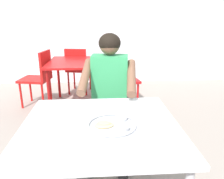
{
  "coord_description": "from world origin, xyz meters",
  "views": [
    {
      "loc": [
        -0.03,
        -1.31,
        1.38
      ],
      "look_at": [
        0.07,
        0.22,
        0.87
      ],
      "focal_mm": 35.24,
      "sensor_mm": 36.0,
      "label": 1
    }
  ],
  "objects_px": {
    "chair_foreground": "(110,104)",
    "chair_red_left": "(40,75)",
    "table_background_red": "(78,66)",
    "chair_red_far": "(78,67)",
    "thali_tray": "(113,125)",
    "diner_foreground": "(109,88)",
    "table_foreground": "(100,134)",
    "chair_red_right": "(119,77)"
  },
  "relations": [
    {
      "from": "diner_foreground",
      "to": "chair_red_right",
      "type": "height_order",
      "value": "diner_foreground"
    },
    {
      "from": "table_foreground",
      "to": "chair_red_left",
      "type": "xyz_separation_m",
      "value": [
        -0.93,
        2.12,
        -0.14
      ]
    },
    {
      "from": "chair_red_left",
      "to": "chair_red_far",
      "type": "xyz_separation_m",
      "value": [
        0.55,
        0.56,
        -0.01
      ]
    },
    {
      "from": "thali_tray",
      "to": "diner_foreground",
      "type": "height_order",
      "value": "diner_foreground"
    },
    {
      "from": "chair_red_left",
      "to": "thali_tray",
      "type": "bearing_deg",
      "value": -65.01
    },
    {
      "from": "diner_foreground",
      "to": "table_background_red",
      "type": "bearing_deg",
      "value": 106.34
    },
    {
      "from": "thali_tray",
      "to": "chair_red_far",
      "type": "xyz_separation_m",
      "value": [
        -0.45,
        2.72,
        -0.23
      ]
    },
    {
      "from": "table_background_red",
      "to": "chair_red_right",
      "type": "bearing_deg",
      "value": -3.8
    },
    {
      "from": "table_foreground",
      "to": "thali_tray",
      "type": "bearing_deg",
      "value": -25.59
    },
    {
      "from": "table_foreground",
      "to": "table_background_red",
      "type": "xyz_separation_m",
      "value": [
        -0.32,
        2.08,
        -0.0
      ]
    },
    {
      "from": "table_foreground",
      "to": "chair_red_far",
      "type": "height_order",
      "value": "chair_red_far"
    },
    {
      "from": "table_foreground",
      "to": "chair_red_left",
      "type": "bearing_deg",
      "value": 113.62
    },
    {
      "from": "thali_tray",
      "to": "chair_foreground",
      "type": "xyz_separation_m",
      "value": [
        0.04,
        0.93,
        -0.24
      ]
    },
    {
      "from": "chair_foreground",
      "to": "table_background_red",
      "type": "distance_m",
      "value": 1.27
    },
    {
      "from": "table_background_red",
      "to": "thali_tray",
      "type": "bearing_deg",
      "value": -79.4
    },
    {
      "from": "table_background_red",
      "to": "chair_red_right",
      "type": "height_order",
      "value": "chair_red_right"
    },
    {
      "from": "diner_foreground",
      "to": "table_background_red",
      "type": "relative_size",
      "value": 1.33
    },
    {
      "from": "thali_tray",
      "to": "chair_red_left",
      "type": "bearing_deg",
      "value": 114.99
    },
    {
      "from": "diner_foreground",
      "to": "table_background_red",
      "type": "distance_m",
      "value": 1.46
    },
    {
      "from": "chair_red_far",
      "to": "table_background_red",
      "type": "bearing_deg",
      "value": -84.42
    },
    {
      "from": "chair_foreground",
      "to": "diner_foreground",
      "type": "xyz_separation_m",
      "value": [
        -0.02,
        -0.21,
        0.25
      ]
    },
    {
      "from": "table_foreground",
      "to": "chair_red_right",
      "type": "height_order",
      "value": "chair_red_right"
    },
    {
      "from": "chair_red_far",
      "to": "chair_foreground",
      "type": "bearing_deg",
      "value": -74.63
    },
    {
      "from": "thali_tray",
      "to": "diner_foreground",
      "type": "xyz_separation_m",
      "value": [
        0.01,
        0.72,
        0.01
      ]
    },
    {
      "from": "chair_foreground",
      "to": "table_background_red",
      "type": "relative_size",
      "value": 0.89
    },
    {
      "from": "chair_foreground",
      "to": "chair_red_far",
      "type": "bearing_deg",
      "value": 105.37
    },
    {
      "from": "thali_tray",
      "to": "chair_red_right",
      "type": "height_order",
      "value": "chair_red_right"
    },
    {
      "from": "table_foreground",
      "to": "diner_foreground",
      "type": "distance_m",
      "value": 0.69
    },
    {
      "from": "table_foreground",
      "to": "chair_red_right",
      "type": "relative_size",
      "value": 1.25
    },
    {
      "from": "thali_tray",
      "to": "table_background_red",
      "type": "distance_m",
      "value": 2.15
    },
    {
      "from": "chair_foreground",
      "to": "chair_red_right",
      "type": "relative_size",
      "value": 1.02
    },
    {
      "from": "thali_tray",
      "to": "chair_red_right",
      "type": "relative_size",
      "value": 0.38
    },
    {
      "from": "chair_foreground",
      "to": "chair_red_far",
      "type": "xyz_separation_m",
      "value": [
        -0.49,
        1.78,
        0.01
      ]
    },
    {
      "from": "thali_tray",
      "to": "diner_foreground",
      "type": "bearing_deg",
      "value": 88.91
    },
    {
      "from": "thali_tray",
      "to": "table_background_red",
      "type": "bearing_deg",
      "value": 100.6
    },
    {
      "from": "thali_tray",
      "to": "chair_foreground",
      "type": "bearing_deg",
      "value": 87.81
    },
    {
      "from": "table_background_red",
      "to": "chair_red_far",
      "type": "relative_size",
      "value": 1.1
    },
    {
      "from": "diner_foreground",
      "to": "chair_red_right",
      "type": "distance_m",
      "value": 1.4
    },
    {
      "from": "table_foreground",
      "to": "chair_red_left",
      "type": "relative_size",
      "value": 1.14
    },
    {
      "from": "chair_foreground",
      "to": "table_background_red",
      "type": "bearing_deg",
      "value": 110.05
    },
    {
      "from": "chair_foreground",
      "to": "chair_red_left",
      "type": "xyz_separation_m",
      "value": [
        -1.04,
        1.23,
        0.01
      ]
    },
    {
      "from": "chair_foreground",
      "to": "chair_red_right",
      "type": "bearing_deg",
      "value": 79.57
    }
  ]
}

